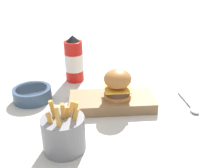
{
  "coord_description": "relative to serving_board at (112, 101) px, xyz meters",
  "views": [
    {
      "loc": [
        -0.09,
        -0.82,
        0.47
      ],
      "look_at": [
        -0.02,
        -0.01,
        0.09
      ],
      "focal_mm": 42.0,
      "sensor_mm": 36.0,
      "label": 1
    }
  ],
  "objects": [
    {
      "name": "ground_plane",
      "position": [
        0.02,
        0.01,
        -0.02
      ],
      "size": [
        6.0,
        6.0,
        0.0
      ],
      "primitive_type": "plane",
      "color": "#B7B2A8"
    },
    {
      "name": "serving_board",
      "position": [
        0.0,
        0.0,
        0.0
      ],
      "size": [
        0.3,
        0.14,
        0.04
      ],
      "color": "olive",
      "rests_on": "ground_plane"
    },
    {
      "name": "burger",
      "position": [
        0.02,
        -0.01,
        0.07
      ],
      "size": [
        0.09,
        0.09,
        0.1
      ],
      "color": "#AD6B33",
      "rests_on": "serving_board"
    },
    {
      "name": "ketchup_bottle",
      "position": [
        -0.14,
        0.24,
        0.07
      ],
      "size": [
        0.08,
        0.08,
        0.2
      ],
      "color": "red",
      "rests_on": "ground_plane"
    },
    {
      "name": "fries_basket",
      "position": [
        -0.15,
        -0.22,
        0.03
      ],
      "size": [
        0.12,
        0.12,
        0.15
      ],
      "color": "slate",
      "rests_on": "ground_plane"
    },
    {
      "name": "side_bowl",
      "position": [
        -0.29,
        0.07,
        0.01
      ],
      "size": [
        0.14,
        0.14,
        0.05
      ],
      "color": "#384C66",
      "rests_on": "ground_plane"
    },
    {
      "name": "spoon",
      "position": [
        0.28,
        -0.04,
        -0.01
      ],
      "size": [
        0.03,
        0.17,
        0.01
      ],
      "rotation": [
        0.0,
        0.0,
        4.78
      ],
      "color": "silver",
      "rests_on": "ground_plane"
    },
    {
      "name": "ketchup_puddle",
      "position": [
        0.06,
        0.24,
        -0.02
      ],
      "size": [
        0.06,
        0.06,
        0.0
      ],
      "color": "#9E140F",
      "rests_on": "ground_plane"
    }
  ]
}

